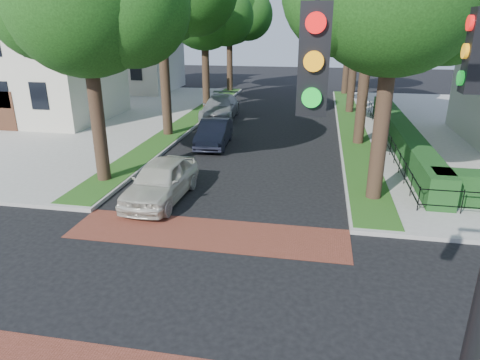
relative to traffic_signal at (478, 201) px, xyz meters
name	(u,v)px	position (x,y,z in m)	size (l,w,h in m)	color
ground	(176,292)	(-4.89, 4.41, -4.71)	(120.00, 120.00, 0.00)	black
sidewalk_nw	(6,114)	(-24.39, 23.41, -4.63)	(30.00, 30.00, 0.15)	gray
crosswalk_far	(208,234)	(-4.89, 7.61, -4.70)	(9.00, 2.20, 0.01)	brown
grass_strip_ne	(352,126)	(0.51, 23.51, -4.55)	(1.60, 29.80, 0.02)	#294D16
grass_strip_nw	(190,120)	(-10.29, 23.51, -4.55)	(1.60, 29.80, 0.02)	#294D16
tree_right_far	(359,15)	(0.71, 28.64, 2.20)	(7.25, 6.23, 9.74)	black
tree_right_back	(352,12)	(0.72, 37.64, 2.56)	(7.50, 6.45, 10.20)	black
tree_left_far	(206,12)	(-10.29, 28.63, 2.41)	(7.00, 6.02, 9.86)	black
tree_left_back	(231,11)	(-10.28, 37.65, 2.70)	(7.75, 6.66, 10.44)	black
hedge_main_road	(401,134)	(2.81, 19.41, -3.96)	(1.00, 18.00, 1.20)	#143C16
fence_main_road	(385,136)	(2.01, 19.41, -4.11)	(0.06, 18.00, 0.90)	black
house_left_near	(36,44)	(-20.38, 22.41, 0.33)	(10.00, 9.00, 10.14)	beige
house_left_far	(126,38)	(-20.38, 36.41, 0.33)	(10.00, 9.00, 10.14)	beige
traffic_signal	(478,201)	(0.00, 0.00, 0.00)	(2.17, 2.00, 8.00)	black
parked_car_front	(161,181)	(-7.33, 10.07, -3.93)	(1.82, 4.53, 1.54)	beige
parked_car_middle	(214,133)	(-7.19, 17.91, -4.00)	(1.50, 4.31, 1.42)	#1F202E
parked_car_rear	(220,107)	(-8.49, 24.98, -3.90)	(2.25, 5.53, 1.61)	gray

